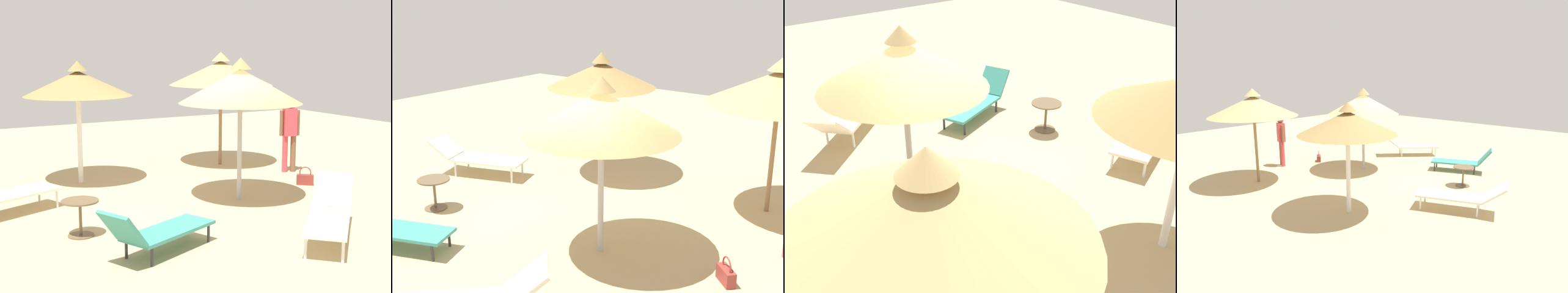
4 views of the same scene
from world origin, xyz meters
TOP-DOWN VIEW (x-y plane):
  - ground at (0.00, 0.00)m, footprint 24.00×24.00m
  - parasol_umbrella_edge at (0.51, -0.18)m, footprint 2.33×2.33m
  - parasol_umbrella_front at (2.03, 2.89)m, footprint 2.53×2.53m
  - lounge_chair_far_right at (-2.19, -2.08)m, footprint 1.98×1.25m
  - lounge_chair_far_left at (0.42, -2.77)m, footprint 1.96×1.90m
  - lounge_chair_back at (-3.66, 0.98)m, footprint 2.17×1.34m
  - handbag at (2.43, 0.13)m, footprint 0.36×0.34m
  - side_table_round at (-2.85, -0.74)m, footprint 0.59×0.59m

SIDE VIEW (x-z plane):
  - ground at x=0.00m, z-range -0.10..0.00m
  - handbag at x=2.43m, z-range -0.07..0.33m
  - lounge_chair_far_right at x=-2.19m, z-range -0.04..0.77m
  - side_table_round at x=-2.85m, z-range 0.11..0.69m
  - lounge_chair_back at x=-3.66m, z-range 0.02..0.78m
  - lounge_chair_far_left at x=0.42m, z-range 0.00..0.85m
  - parasol_umbrella_edge at x=0.51m, z-range 0.83..3.56m
  - parasol_umbrella_front at x=2.03m, z-range 0.89..3.68m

